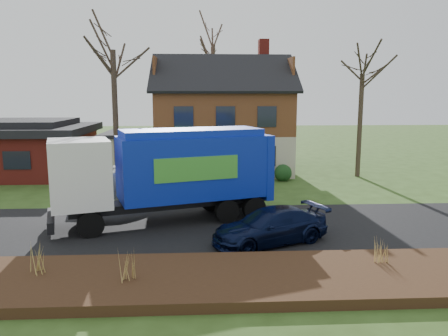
{
  "coord_description": "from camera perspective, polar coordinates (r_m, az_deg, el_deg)",
  "views": [
    {
      "loc": [
        0.44,
        -17.05,
        5.34
      ],
      "look_at": [
        1.49,
        2.5,
        2.06
      ],
      "focal_mm": 35.0,
      "sensor_mm": 36.0,
      "label": 1
    }
  ],
  "objects": [
    {
      "name": "ground",
      "position": [
        17.87,
        -4.39,
        -7.9
      ],
      "size": [
        120.0,
        120.0,
        0.0
      ],
      "primitive_type": "plane",
      "color": "#2D4517",
      "rests_on": "ground"
    },
    {
      "name": "road",
      "position": [
        17.87,
        -4.39,
        -7.87
      ],
      "size": [
        80.0,
        7.0,
        0.02
      ],
      "primitive_type": "cube",
      "color": "black",
      "rests_on": "ground"
    },
    {
      "name": "tree_front_west",
      "position": [
        27.42,
        -14.44,
        17.14
      ],
      "size": [
        3.72,
        3.72,
        11.06
      ],
      "color": "#382B21",
      "rests_on": "ground"
    },
    {
      "name": "main_house",
      "position": [
        31.0,
        -1.14,
        7.09
      ],
      "size": [
        12.95,
        8.95,
        9.26
      ],
      "color": "#BCB297",
      "rests_on": "ground"
    },
    {
      "name": "silver_sedan",
      "position": [
        22.8,
        -12.22,
        -2.05
      ],
      "size": [
        5.44,
        2.88,
        1.7
      ],
      "primitive_type": "imported",
      "rotation": [
        0.0,
        0.0,
        1.79
      ],
      "color": "#929498",
      "rests_on": "ground"
    },
    {
      "name": "tree_front_east",
      "position": [
        29.96,
        17.74,
        13.67
      ],
      "size": [
        3.43,
        3.43,
        9.52
      ],
      "color": "#3E3125",
      "rests_on": "ground"
    },
    {
      "name": "mulch_verge",
      "position": [
        12.85,
        -4.94,
        -14.35
      ],
      "size": [
        80.0,
        3.5,
        0.3
      ],
      "primitive_type": "cube",
      "color": "#301C10",
      "rests_on": "ground"
    },
    {
      "name": "ranch_house",
      "position": [
        32.71,
        -25.43,
        2.4
      ],
      "size": [
        9.8,
        8.2,
        3.7
      ],
      "color": "maroon",
      "rests_on": "ground"
    },
    {
      "name": "navy_wagon",
      "position": [
        16.06,
        6.04,
        -7.57
      ],
      "size": [
        4.74,
        3.39,
        1.28
      ],
      "primitive_type": "imported",
      "rotation": [
        0.0,
        0.0,
        -1.16
      ],
      "color": "black",
      "rests_on": "ground"
    },
    {
      "name": "grass_clump_east",
      "position": [
        14.34,
        19.8,
        -9.96
      ],
      "size": [
        0.32,
        0.26,
        0.79
      ],
      "color": "tan",
      "rests_on": "mulch_verge"
    },
    {
      "name": "tree_back",
      "position": [
        38.48,
        -1.47,
        17.37
      ],
      "size": [
        4.02,
        4.02,
        12.72
      ],
      "color": "#453329",
      "rests_on": "ground"
    },
    {
      "name": "grass_clump_mid",
      "position": [
        12.5,
        -12.56,
        -12.2
      ],
      "size": [
        0.33,
        0.27,
        0.93
      ],
      "color": "#A18247",
      "rests_on": "mulch_verge"
    },
    {
      "name": "grass_clump_west",
      "position": [
        13.78,
        -23.29,
        -10.77
      ],
      "size": [
        0.34,
        0.28,
        0.89
      ],
      "color": "tan",
      "rests_on": "mulch_verge"
    },
    {
      "name": "garbage_truck",
      "position": [
        18.44,
        -7.11,
        -0.16
      ],
      "size": [
        9.47,
        5.14,
        3.93
      ],
      "rotation": [
        0.0,
        0.0,
        0.31
      ],
      "color": "black",
      "rests_on": "ground"
    }
  ]
}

